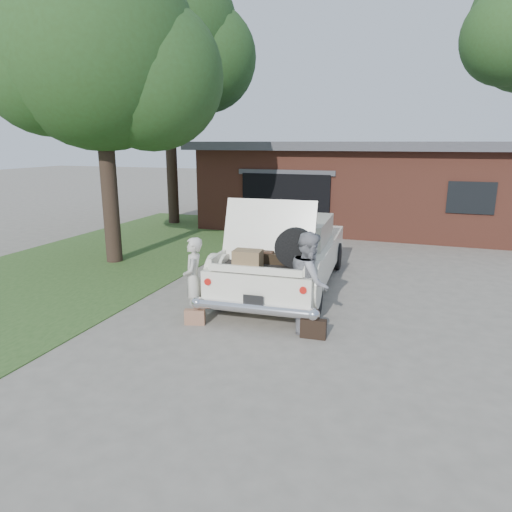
% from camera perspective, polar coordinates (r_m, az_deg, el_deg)
% --- Properties ---
extents(ground, '(90.00, 90.00, 0.00)m').
position_cam_1_polar(ground, '(8.82, -1.31, -7.85)').
color(ground, gray).
rests_on(ground, ground).
extents(grass_strip, '(6.00, 16.00, 0.02)m').
position_cam_1_polar(grass_strip, '(13.96, -18.30, -0.24)').
color(grass_strip, '#2D4C1E').
rests_on(grass_strip, ground).
extents(house, '(12.80, 7.80, 3.30)m').
position_cam_1_polar(house, '(19.28, 13.82, 8.87)').
color(house, brown).
rests_on(house, ground).
extents(tree_left, '(5.87, 5.10, 8.14)m').
position_cam_1_polar(tree_left, '(13.22, -18.74, 22.32)').
color(tree_left, '#38281E').
rests_on(tree_left, ground).
extents(tree_back, '(6.35, 5.53, 10.02)m').
position_cam_1_polar(tree_back, '(19.40, -10.92, 24.71)').
color(tree_back, '#38281E').
rests_on(tree_back, ground).
extents(sedan, '(2.44, 5.60, 2.21)m').
position_cam_1_polar(sedan, '(10.51, 3.83, 0.36)').
color(sedan, white).
rests_on(sedan, ground).
extents(woman_left, '(0.56, 0.67, 1.58)m').
position_cam_1_polar(woman_left, '(8.67, -7.84, -2.84)').
color(woman_left, beige).
rests_on(woman_left, ground).
extents(woman_right, '(0.88, 1.02, 1.79)m').
position_cam_1_polar(woman_right, '(8.14, 6.65, -3.18)').
color(woman_right, gray).
rests_on(woman_right, ground).
extents(suitcase_left, '(0.39, 0.21, 0.29)m').
position_cam_1_polar(suitcase_left, '(8.58, -7.65, -7.57)').
color(suitcase_left, '#9D6B50').
rests_on(suitcase_left, ground).
extents(suitcase_right, '(0.45, 0.17, 0.34)m').
position_cam_1_polar(suitcase_right, '(8.01, 7.18, -8.99)').
color(suitcase_right, black).
rests_on(suitcase_right, ground).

